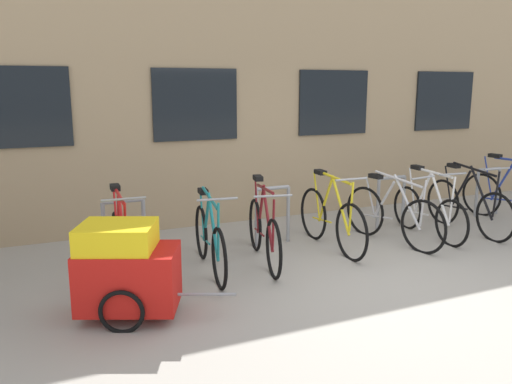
{
  "coord_description": "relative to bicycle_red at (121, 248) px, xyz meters",
  "views": [
    {
      "loc": [
        -3.54,
        -4.3,
        2.14
      ],
      "look_at": [
        -0.92,
        1.6,
        0.82
      ],
      "focal_mm": 36.36,
      "sensor_mm": 36.0,
      "label": 1
    }
  ],
  "objects": [
    {
      "name": "bicycle_yellow",
      "position": [
        2.77,
        0.13,
        0.01
      ],
      "size": [
        0.44,
        1.76,
        1.05
      ],
      "color": "black",
      "rests_on": "ground"
    },
    {
      "name": "bicycle_red",
      "position": [
        0.0,
        0.0,
        0.0
      ],
      "size": [
        0.44,
        1.69,
        1.07
      ],
      "color": "black",
      "rests_on": "ground"
    },
    {
      "name": "ground_plane",
      "position": [
        2.68,
        -1.28,
        -0.39
      ],
      "size": [
        42.0,
        42.0,
        0.0
      ],
      "primitive_type": "plane",
      "color": "#9E998E"
    },
    {
      "name": "bicycle_white",
      "position": [
        4.35,
        0.04,
        -0.02
      ],
      "size": [
        0.44,
        1.64,
        1.01
      ],
      "color": "black",
      "rests_on": "ground"
    },
    {
      "name": "bicycle_blue",
      "position": [
        6.15,
        0.15,
        0.01
      ],
      "size": [
        0.46,
        1.77,
        1.08
      ],
      "color": "black",
      "rests_on": "ground"
    },
    {
      "name": "bicycle_maroon",
      "position": [
        1.72,
        -0.02,
        -0.01
      ],
      "size": [
        0.53,
        1.73,
        1.04
      ],
      "color": "black",
      "rests_on": "ground"
    },
    {
      "name": "bicycle_black",
      "position": [
        5.06,
        -0.01,
        0.0
      ],
      "size": [
        0.44,
        1.78,
        1.05
      ],
      "color": "black",
      "rests_on": "ground"
    },
    {
      "name": "bike_trailer",
      "position": [
        -0.1,
        -0.91,
        0.08
      ],
      "size": [
        1.46,
        0.91,
        0.92
      ],
      "color": "red",
      "rests_on": "ground"
    },
    {
      "name": "storefront_building",
      "position": [
        2.68,
        4.64,
        1.9
      ],
      "size": [
        28.0,
        5.48,
        4.57
      ],
      "color": "tan",
      "rests_on": "ground"
    },
    {
      "name": "bicycle_silver",
      "position": [
        3.67,
        -0.01,
        -0.0
      ],
      "size": [
        0.48,
        1.74,
        1.02
      ],
      "color": "black",
      "rests_on": "ground"
    },
    {
      "name": "bike_rack",
      "position": [
        3.14,
        0.62,
        0.09
      ],
      "size": [
        6.53,
        0.05,
        0.81
      ],
      "color": "gray",
      "rests_on": "ground"
    },
    {
      "name": "bicycle_teal",
      "position": [
        1.0,
        -0.05,
        -0.02
      ],
      "size": [
        0.44,
        1.73,
        1.0
      ],
      "color": "black",
      "rests_on": "ground"
    }
  ]
}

